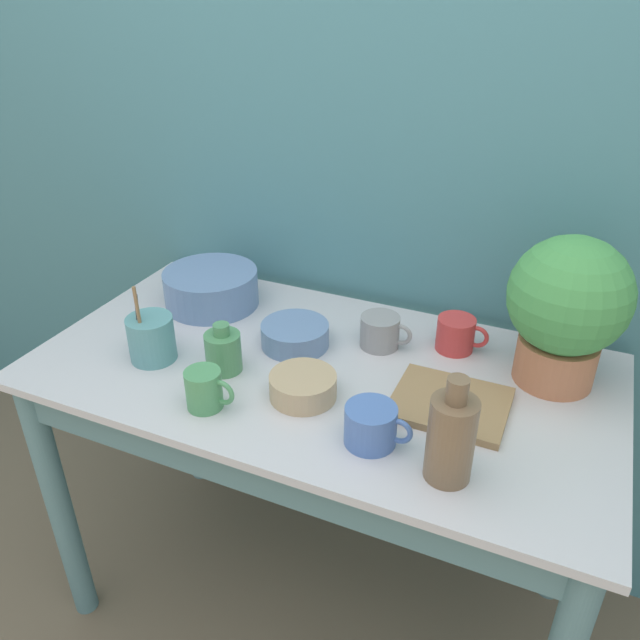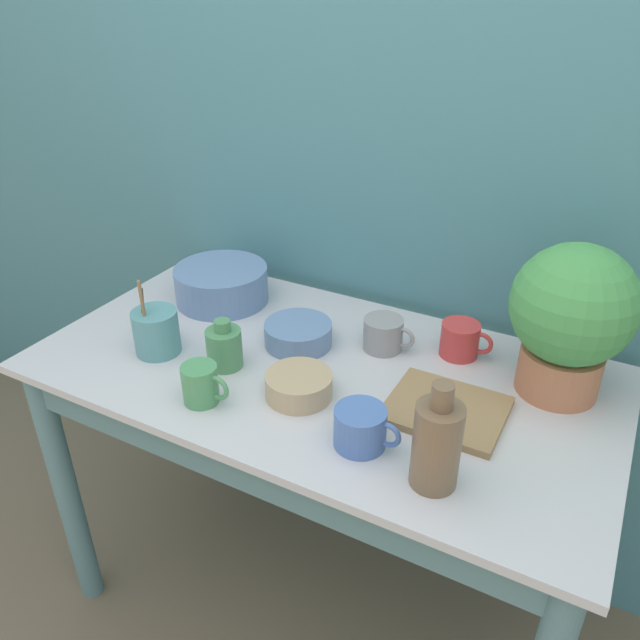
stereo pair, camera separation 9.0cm
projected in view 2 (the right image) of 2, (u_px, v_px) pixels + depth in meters
name	position (u px, v px, depth m)	size (l,w,h in m)	color
wall_back	(398.00, 144.00, 1.49)	(6.00, 0.05, 2.40)	teal
counter_table	(315.00, 428.00, 1.45)	(1.28, 0.68, 0.79)	slate
potted_plant	(571.00, 315.00, 1.22)	(0.25, 0.25, 0.33)	#B7704C
bowl_wash_large	(222.00, 284.00, 1.64)	(0.24, 0.24, 0.09)	#6684B2
bottle_tall	(437.00, 443.00, 1.04)	(0.08, 0.08, 0.20)	brown
bottle_short	(224.00, 347.00, 1.37)	(0.08, 0.08, 0.11)	#4C8C59
mug_grey	(384.00, 334.00, 1.44)	(0.12, 0.09, 0.08)	gray
mug_blue	(361.00, 428.00, 1.14)	(0.13, 0.10, 0.08)	#4C70B7
mug_red	(461.00, 340.00, 1.41)	(0.12, 0.09, 0.08)	#C63838
mug_green	(201.00, 384.00, 1.26)	(0.11, 0.07, 0.08)	#4C935B
bowl_small_tan	(299.00, 385.00, 1.28)	(0.14, 0.14, 0.05)	tan
bowl_small_blue	(298.00, 334.00, 1.46)	(0.16, 0.16, 0.05)	#6684B2
utensil_cup	(156.00, 332.00, 1.42)	(0.10, 0.10, 0.19)	#569399
tray_board	(446.00, 410.00, 1.24)	(0.23, 0.19, 0.02)	#99754C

